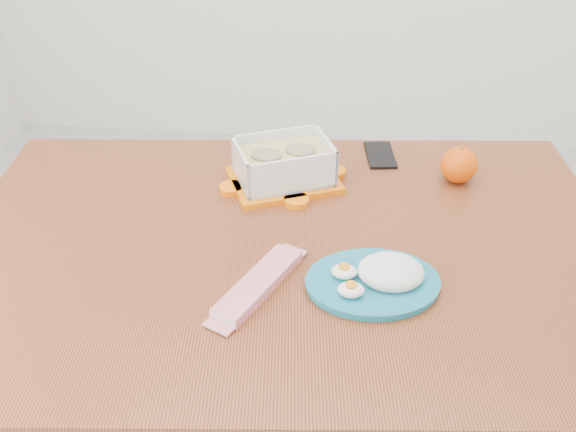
# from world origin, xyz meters

# --- Properties ---
(dining_table) EXTENTS (1.32, 0.94, 0.75)m
(dining_table) POSITION_xyz_m (-0.20, -0.16, 0.66)
(dining_table) COLOR brown
(dining_table) RESTS_ON ground
(food_container) EXTENTS (0.27, 0.24, 0.09)m
(food_container) POSITION_xyz_m (-0.23, 0.05, 0.80)
(food_container) COLOR orange
(food_container) RESTS_ON dining_table
(orange_fruit) EXTENTS (0.08, 0.08, 0.08)m
(orange_fruit) POSITION_xyz_m (0.14, 0.10, 0.79)
(orange_fruit) COLOR #F15304
(orange_fruit) RESTS_ON dining_table
(rice_plate) EXTENTS (0.26, 0.26, 0.06)m
(rice_plate) POSITION_xyz_m (-0.04, -0.27, 0.77)
(rice_plate) COLOR #19728D
(rice_plate) RESTS_ON dining_table
(candy_bar) EXTENTS (0.13, 0.21, 0.02)m
(candy_bar) POSITION_xyz_m (-0.24, -0.30, 0.76)
(candy_bar) COLOR red
(candy_bar) RESTS_ON dining_table
(smartphone) EXTENTS (0.08, 0.13, 0.01)m
(smartphone) POSITION_xyz_m (-0.02, 0.19, 0.75)
(smartphone) COLOR black
(smartphone) RESTS_ON dining_table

